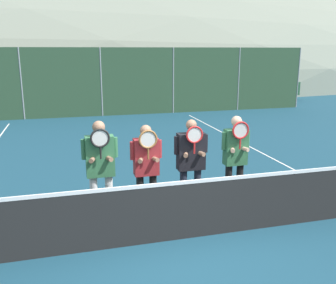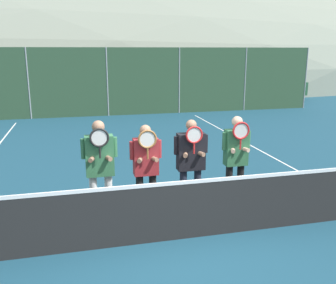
{
  "view_description": "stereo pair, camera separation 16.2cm",
  "coord_description": "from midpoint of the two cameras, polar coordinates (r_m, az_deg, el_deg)",
  "views": [
    {
      "loc": [
        -1.54,
        -5.17,
        2.93
      ],
      "look_at": [
        0.16,
        1.09,
        1.33
      ],
      "focal_mm": 40.0,
      "sensor_mm": 36.0,
      "label": 1
    },
    {
      "loc": [
        -1.38,
        -5.21,
        2.93
      ],
      "look_at": [
        0.16,
        1.09,
        1.33
      ],
      "focal_mm": 40.0,
      "sensor_mm": 36.0,
      "label": 2
    }
  ],
  "objects": [
    {
      "name": "player_center_right",
      "position": [
        6.7,
        4.2,
        -2.61
      ],
      "size": [
        0.63,
        0.34,
        1.75
      ],
      "color": "#232838",
      "rests_on": "ground_plane"
    },
    {
      "name": "car_center",
      "position": [
        21.25,
        3.05,
        8.35
      ],
      "size": [
        4.36,
        1.95,
        1.75
      ],
      "color": "navy",
      "rests_on": "ground_plane"
    },
    {
      "name": "hill_distant",
      "position": [
        57.17,
        -12.51,
        10.6
      ],
      "size": [
        133.09,
        73.94,
        25.88
      ],
      "color": "gray",
      "rests_on": "ground_plane"
    },
    {
      "name": "ground_plane",
      "position": [
        6.14,
        1.76,
        -14.66
      ],
      "size": [
        120.0,
        120.0,
        0.0
      ],
      "primitive_type": "plane",
      "color": "navy"
    },
    {
      "name": "fence_back",
      "position": [
        17.19,
        -8.97,
        9.0
      ],
      "size": [
        20.18,
        0.06,
        3.04
      ],
      "color": "gray",
      "rests_on": "ground_plane"
    },
    {
      "name": "player_center_left",
      "position": [
        6.5,
        -2.67,
        -3.43
      ],
      "size": [
        0.56,
        0.34,
        1.69
      ],
      "color": "black",
      "rests_on": "ground_plane"
    },
    {
      "name": "tennis_net",
      "position": [
        5.91,
        1.79,
        -10.36
      ],
      "size": [
        10.41,
        0.09,
        1.08
      ],
      "color": "gray",
      "rests_on": "ground_plane"
    },
    {
      "name": "clubhouse_building",
      "position": [
        26.29,
        -9.04,
        11.28
      ],
      "size": [
        17.1,
        5.5,
        3.61
      ],
      "color": "beige",
      "rests_on": "ground_plane"
    },
    {
      "name": "player_leftmost",
      "position": [
        6.37,
        -9.62,
        -3.25
      ],
      "size": [
        0.6,
        0.34,
        1.81
      ],
      "color": "white",
      "rests_on": "ground_plane"
    },
    {
      "name": "car_right_of_center",
      "position": [
        23.49,
        14.97,
        8.37
      ],
      "size": [
        4.41,
        2.09,
        1.69
      ],
      "color": "#285638",
      "rests_on": "ground_plane"
    },
    {
      "name": "court_line_right_sideline",
      "position": [
        10.2,
        18.48,
        -3.54
      ],
      "size": [
        0.05,
        16.0,
        0.01
      ],
      "primitive_type": "cube",
      "color": "white",
      "rests_on": "ground_plane"
    },
    {
      "name": "player_rightmost",
      "position": [
        7.05,
        10.96,
        -1.96
      ],
      "size": [
        0.55,
        0.34,
        1.76
      ],
      "color": "black",
      "rests_on": "ground_plane"
    },
    {
      "name": "car_left_of_center",
      "position": [
        20.74,
        -10.89,
        8.09
      ],
      "size": [
        4.32,
        2.09,
        1.84
      ],
      "color": "navy",
      "rests_on": "ground_plane"
    }
  ]
}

